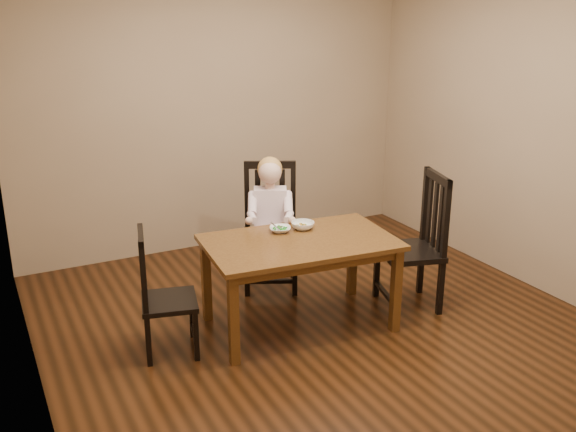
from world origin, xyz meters
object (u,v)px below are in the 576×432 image
bowl_veg (303,225)px  toddler (270,212)px  chair_left (162,295)px  bowl_peas (280,229)px  chair_child (270,228)px  dining_table (300,250)px  chair_right (416,244)px

bowl_veg → toddler: bearing=92.5°
bowl_veg → chair_left: bearing=-173.9°
toddler → bowl_peas: (-0.16, -0.51, 0.03)m
bowl_veg → chair_child: bearing=90.0°
dining_table → chair_right: (0.99, -0.11, -0.08)m
chair_child → chair_left: bearing=56.4°
dining_table → chair_child: size_ratio=1.36×
bowl_veg → chair_right: bearing=-20.5°
chair_left → chair_right: chair_right is taller
chair_child → chair_right: bearing=158.9°
bowl_peas → bowl_veg: (0.18, -0.02, 0.01)m
chair_child → dining_table: bearing=105.4°
dining_table → chair_left: (-1.03, 0.08, -0.18)m
chair_child → chair_left: size_ratio=1.18×
chair_left → chair_right: (2.02, -0.19, 0.09)m
dining_table → bowl_veg: bowl_veg is taller
chair_left → bowl_veg: (1.16, 0.12, 0.28)m
dining_table → chair_left: chair_left is taller
dining_table → bowl_veg: bearing=56.3°
chair_right → bowl_peas: (-1.04, 0.34, 0.18)m
toddler → bowl_veg: size_ratio=3.50×
chair_left → bowl_peas: bearing=112.4°
chair_child → bowl_veg: size_ratio=6.03×
dining_table → bowl_peas: size_ratio=9.09×
chair_left → toddler: toddler is taller
dining_table → chair_child: bearing=80.1°
bowl_peas → toddler: bearing=72.4°
bowl_peas → chair_left: bearing=-171.5°
toddler → bowl_peas: size_ratio=3.89×
bowl_veg → dining_table: bearing=-123.7°
bowl_peas → chair_right: bearing=-18.1°
toddler → bowl_peas: 0.53m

